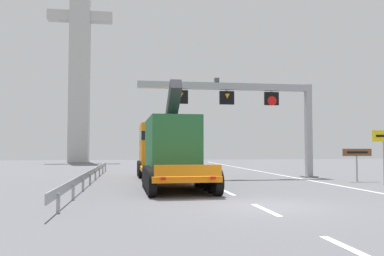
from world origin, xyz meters
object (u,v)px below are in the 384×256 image
Objects in this scene: tourist_info_sign_brown at (357,156)px; bridge_pylon_distant at (80,42)px; overhead_lane_gantry at (248,101)px; heavy_haul_truck_orange at (166,148)px; exit_sign_yellow at (384,144)px.

bridge_pylon_distant is at bearing 119.66° from tourist_info_sign_brown.
overhead_lane_gantry is 0.86× the size of heavy_haul_truck_orange.
tourist_info_sign_brown is at bearing -34.41° from overhead_lane_gantry.
heavy_haul_truck_orange is 0.42× the size of bridge_pylon_distant.
overhead_lane_gantry reaches higher than heavy_haul_truck_orange.
bridge_pylon_distant reaches higher than tourist_info_sign_brown.
overhead_lane_gantry is 4.15× the size of exit_sign_yellow.
bridge_pylon_distant is (-15.17, 32.57, 12.04)m from overhead_lane_gantry.
overhead_lane_gantry is at bearing -65.02° from bridge_pylon_distant.
bridge_pylon_distant reaches higher than overhead_lane_gantry.
exit_sign_yellow is 46.63m from bridge_pylon_distant.
tourist_info_sign_brown is at bearing 89.64° from exit_sign_yellow.
exit_sign_yellow is at bearing -49.46° from overhead_lane_gantry.
exit_sign_yellow is 1.50× the size of tourist_info_sign_brown.
overhead_lane_gantry is at bearing 145.59° from tourist_info_sign_brown.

